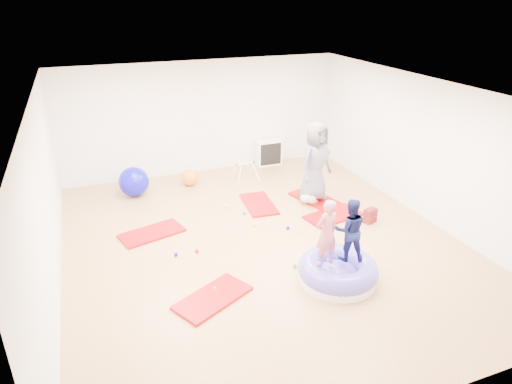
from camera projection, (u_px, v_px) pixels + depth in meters
name	position (u px, v px, depth m)	size (l,w,h in m)	color
room	(262.00, 172.00, 7.95)	(7.01, 8.01, 2.81)	tan
gym_mat_front_left	(213.00, 298.00, 6.93)	(1.19, 0.59, 0.05)	#AE0215
gym_mat_mid_left	(152.00, 233.00, 8.78)	(1.19, 0.59, 0.05)	#AE0215
gym_mat_center_back	(259.00, 204.00, 9.98)	(1.18, 0.59, 0.05)	#AE0215
gym_mat_right	(333.00, 216.00, 9.46)	(1.19, 0.59, 0.05)	#AE0215
gym_mat_rear_right	(315.00, 199.00, 10.22)	(1.17, 0.59, 0.05)	#AE0215
inflatable_cushion	(338.00, 271.00, 7.35)	(1.29, 1.29, 0.41)	white
child_pink	(327.00, 230.00, 7.01)	(0.41, 0.27, 1.12)	#CC6577
child_navy	(350.00, 227.00, 7.16)	(0.51, 0.40, 1.06)	#12184F
adult_caregiver	(315.00, 162.00, 9.80)	(0.86, 0.56, 1.75)	slate
infant	(309.00, 198.00, 9.93)	(0.38, 0.38, 0.22)	#95DBF8
ball_pit_balls	(256.00, 237.00, 8.63)	(3.31, 2.95, 0.07)	#0E0ABF
exercise_ball_blue	(134.00, 182.00, 10.31)	(0.68, 0.68, 0.68)	#0E0ABF
exercise_ball_orange	(190.00, 177.00, 10.92)	(0.40, 0.40, 0.40)	orange
infant_play_gym	(245.00, 169.00, 11.16)	(0.60, 0.57, 0.46)	white
cube_shelf	(269.00, 153.00, 12.18)	(0.68, 0.33, 0.68)	white
balance_disc	(338.00, 250.00, 8.18)	(0.38, 0.38, 0.09)	teal
backpack	(370.00, 216.00, 9.18)	(0.26, 0.16, 0.30)	#B12228
yellow_toy	(204.00, 309.00, 6.71)	(0.20, 0.20, 0.03)	yellow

